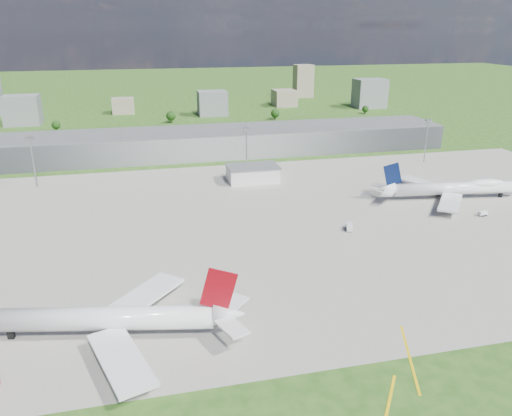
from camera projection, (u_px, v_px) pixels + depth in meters
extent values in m
plane|color=#244A17|center=(219.00, 159.00, 308.80)|extent=(1400.00, 1400.00, 0.00)
cube|color=gray|center=(284.00, 222.00, 210.40)|extent=(360.00, 190.00, 0.08)
cube|color=gray|center=(215.00, 142.00, 319.92)|extent=(300.00, 42.00, 15.00)
cube|color=silver|center=(253.00, 174.00, 263.86)|extent=(26.00, 16.00, 8.00)
cylinder|color=gray|center=(33.00, 164.00, 251.11)|extent=(0.70, 0.70, 25.00)
cube|color=gray|center=(29.00, 139.00, 246.69)|extent=(3.50, 2.00, 1.20)
cylinder|color=gray|center=(247.00, 152.00, 274.64)|extent=(0.70, 0.70, 25.00)
cube|color=gray|center=(246.00, 129.00, 270.22)|extent=(3.50, 2.00, 1.20)
cylinder|color=gray|center=(426.00, 142.00, 298.17)|extent=(0.70, 0.70, 25.00)
cube|color=gray|center=(429.00, 120.00, 293.76)|extent=(3.50, 2.00, 1.20)
cylinder|color=white|center=(100.00, 319.00, 130.81)|extent=(59.82, 18.12, 6.19)
cone|color=white|center=(229.00, 314.00, 131.39)|extent=(9.33, 7.72, 6.19)
cube|color=maroon|center=(92.00, 325.00, 131.42)|extent=(48.54, 12.37, 1.34)
cube|color=white|center=(121.00, 359.00, 117.88)|extent=(17.25, 28.36, 0.93)
cube|color=white|center=(144.00, 296.00, 145.47)|extent=(24.74, 26.20, 0.93)
cube|color=maroon|center=(219.00, 289.00, 128.76)|extent=(10.16, 2.58, 12.46)
cylinder|color=#38383D|center=(115.00, 356.00, 122.13)|extent=(6.22, 4.37, 3.30)
cylinder|color=#38383D|center=(133.00, 309.00, 142.44)|extent=(6.22, 4.37, 3.30)
cube|color=black|center=(121.00, 343.00, 128.13)|extent=(1.87, 1.54, 2.58)
cube|color=black|center=(128.00, 323.00, 136.83)|extent=(1.87, 1.54, 2.58)
cube|color=black|center=(11.00, 334.00, 131.73)|extent=(1.87, 1.54, 2.58)
cylinder|color=white|center=(454.00, 188.00, 236.59)|extent=(59.17, 13.99, 5.89)
cone|color=white|center=(386.00, 189.00, 233.49)|extent=(8.35, 6.89, 5.89)
cube|color=navy|center=(458.00, 192.00, 237.39)|extent=(48.19, 9.08, 1.24)
ellipsoid|color=white|center=(486.00, 184.00, 237.29)|extent=(19.49, 8.45, 5.30)
cube|color=white|center=(424.00, 183.00, 249.94)|extent=(17.88, 27.79, 0.86)
cube|color=white|center=(450.00, 202.00, 222.97)|extent=(23.05, 26.17, 0.86)
cube|color=#08143B|center=(393.00, 174.00, 231.30)|extent=(9.44, 1.78, 11.48)
cylinder|color=#38383D|center=(436.00, 190.00, 245.38)|extent=(5.60, 3.74, 3.04)
cylinder|color=#38383D|center=(417.00, 185.00, 253.80)|extent=(5.60, 3.74, 3.04)
cylinder|color=#38383D|center=(451.00, 202.00, 229.39)|extent=(5.60, 3.74, 3.04)
cylinder|color=#38383D|center=(449.00, 209.00, 220.04)|extent=(5.60, 3.74, 3.04)
cube|color=black|center=(438.00, 194.00, 241.50)|extent=(1.66, 1.34, 2.38)
cube|color=black|center=(446.00, 200.00, 233.50)|extent=(1.66, 1.34, 2.38)
cube|color=black|center=(500.00, 195.00, 240.01)|extent=(1.66, 1.34, 2.38)
cube|color=#CB960B|center=(231.00, 278.00, 161.74)|extent=(3.72, 3.09, 1.29)
cube|color=black|center=(231.00, 279.00, 161.96)|extent=(3.33, 2.96, 0.70)
cube|color=silver|center=(349.00, 227.00, 201.15)|extent=(3.89, 5.73, 2.31)
cube|color=black|center=(349.00, 229.00, 201.55)|extent=(3.75, 5.02, 0.70)
cube|color=silver|center=(483.00, 213.00, 216.38)|extent=(4.21, 2.32, 1.79)
cube|color=black|center=(482.00, 215.00, 216.69)|extent=(3.62, 2.35, 0.70)
cube|color=slate|center=(22.00, 110.00, 411.80)|extent=(28.00, 22.00, 24.00)
cube|color=gray|center=(123.00, 106.00, 467.19)|extent=(20.00, 18.00, 14.00)
cube|color=slate|center=(212.00, 103.00, 455.51)|extent=(26.00, 20.00, 22.00)
cube|color=gray|center=(284.00, 98.00, 510.21)|extent=(22.00, 24.00, 16.00)
cube|color=slate|center=(370.00, 93.00, 497.84)|extent=(30.00, 22.00, 28.00)
cube|color=gray|center=(303.00, 81.00, 570.16)|extent=(20.00, 18.00, 36.00)
cylinder|color=#382314|center=(57.00, 129.00, 389.85)|extent=(0.70, 0.70, 3.00)
sphere|color=black|center=(56.00, 125.00, 388.69)|extent=(6.75, 6.75, 6.75)
cylinder|color=#382314|center=(171.00, 121.00, 422.71)|extent=(0.70, 0.70, 3.60)
sphere|color=black|center=(171.00, 116.00, 421.31)|extent=(8.10, 8.10, 8.10)
cylinder|color=#382314|center=(275.00, 118.00, 437.43)|extent=(0.70, 0.70, 3.40)
sphere|color=black|center=(275.00, 113.00, 436.11)|extent=(7.65, 7.65, 7.65)
cylinder|color=#382314|center=(365.00, 112.00, 465.92)|extent=(0.70, 0.70, 2.80)
sphere|color=black|center=(365.00, 109.00, 464.84)|extent=(6.30, 6.30, 6.30)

